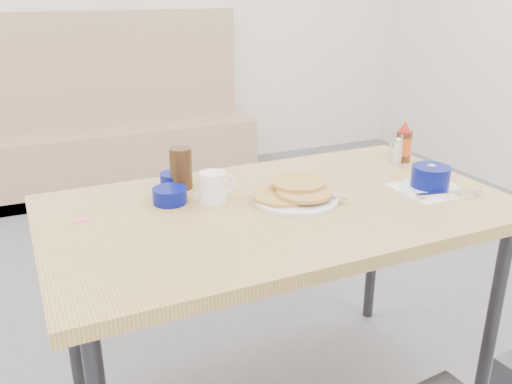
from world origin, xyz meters
name	(u,v)px	position (x,y,z in m)	size (l,w,h in m)	color
booth_bench	(120,137)	(0.00, 2.78, 0.35)	(1.90, 0.56, 1.22)	tan
dining_table	(279,223)	(0.00, 0.25, 0.70)	(1.40, 0.80, 0.76)	tan
pancake_plate	(295,194)	(0.06, 0.26, 0.78)	(0.27, 0.26, 0.05)	white
coffee_mug	(214,187)	(-0.17, 0.36, 0.81)	(0.12, 0.08, 0.09)	white
grits_setting	(430,180)	(0.49, 0.15, 0.80)	(0.22, 0.21, 0.08)	white
creamer_bowl	(175,179)	(-0.24, 0.54, 0.78)	(0.10, 0.10, 0.04)	#040C65
butter_bowl	(170,196)	(-0.30, 0.40, 0.78)	(0.11, 0.11, 0.05)	#040C65
amber_tumbler	(181,168)	(-0.23, 0.51, 0.83)	(0.07, 0.07, 0.13)	#311D0F
condiment_caddy	(401,151)	(0.61, 0.44, 0.80)	(0.11, 0.09, 0.12)	silver
syrup_bottle	(403,144)	(0.62, 0.44, 0.83)	(0.06, 0.06, 0.15)	#47230F
sugar_wrapper	(81,220)	(-0.57, 0.37, 0.76)	(0.04, 0.03, 0.00)	#FA5372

